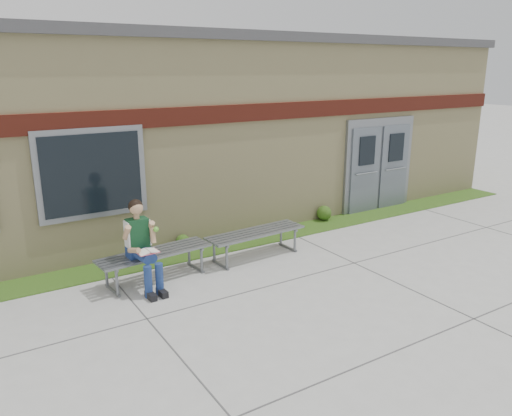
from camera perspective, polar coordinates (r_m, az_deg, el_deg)
ground at (r=8.49m, az=8.47°, el=-8.68°), size 80.00×80.00×0.00m
grass_strip at (r=10.45m, az=-0.78°, el=-3.68°), size 16.00×0.80×0.02m
school_building at (r=12.94m, az=-8.74°, el=9.47°), size 16.20×6.22×4.20m
bench_left at (r=8.62m, az=-11.46°, el=-5.65°), size 1.99×0.73×0.51m
bench_right at (r=9.44m, az=-0.05°, el=-3.37°), size 1.99×0.67×0.51m
girl at (r=8.20m, az=-12.90°, el=-4.00°), size 0.54×0.88×1.47m
shrub_mid at (r=10.01m, az=-8.37°, el=-3.82°), size 0.29×0.29×0.29m
shrub_east at (r=11.81m, az=7.78°, el=-0.56°), size 0.34×0.34×0.34m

